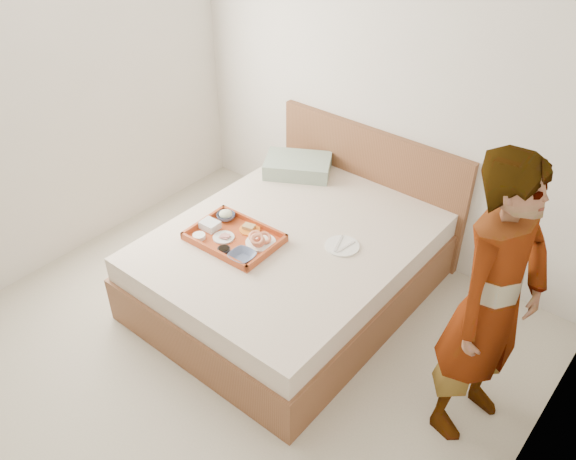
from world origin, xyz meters
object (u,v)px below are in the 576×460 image
(bed, at_px, (291,265))
(person, at_px, (492,305))
(dinner_plate, at_px, (342,246))
(tray, at_px, (234,237))

(bed, height_order, person, person)
(bed, bearing_deg, person, -6.88)
(bed, relative_size, person, 1.15)
(dinner_plate, bearing_deg, tray, -146.41)
(person, bearing_deg, dinner_plate, 87.74)
(tray, relative_size, person, 0.34)
(dinner_plate, bearing_deg, person, -14.43)
(tray, xyz_separation_m, person, (1.71, 0.12, 0.31))
(person, bearing_deg, bed, 95.29)
(tray, bearing_deg, dinner_plate, 31.75)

